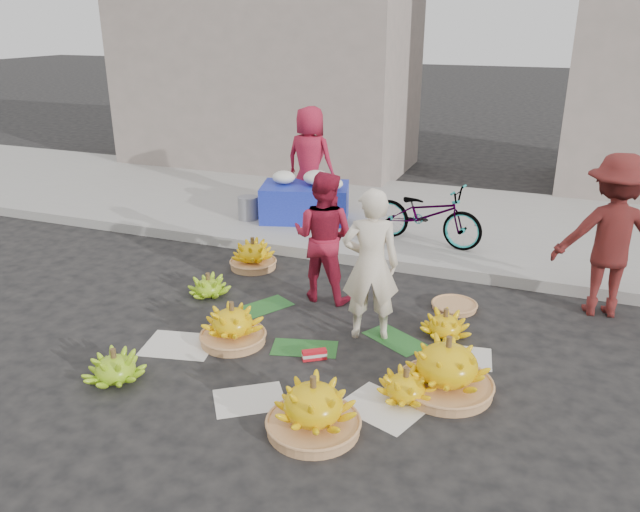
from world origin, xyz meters
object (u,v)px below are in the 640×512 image
(flower_table, at_px, (306,200))
(vendor_cream, at_px, (371,265))
(banana_bunch_0, at_px, (232,325))
(bicycle, at_px, (426,214))
(banana_bunch_4, at_px, (447,367))

(flower_table, bearing_deg, vendor_cream, -73.29)
(flower_table, bearing_deg, banana_bunch_0, -94.61)
(bicycle, bearing_deg, banana_bunch_0, 169.62)
(banana_bunch_4, distance_m, vendor_cream, 1.31)
(banana_bunch_4, xyz_separation_m, flower_table, (-2.92, 3.84, 0.20))
(banana_bunch_0, height_order, bicycle, bicycle)
(banana_bunch_0, relative_size, banana_bunch_4, 0.76)
(vendor_cream, xyz_separation_m, bicycle, (-0.01, 2.69, -0.24))
(bicycle, bearing_deg, vendor_cream, -169.90)
(banana_bunch_0, relative_size, flower_table, 0.49)
(banana_bunch_0, relative_size, vendor_cream, 0.46)
(banana_bunch_0, relative_size, bicycle, 0.45)
(vendor_cream, relative_size, bicycle, 0.98)
(bicycle, bearing_deg, banana_bunch_4, -154.71)
(flower_table, height_order, bicycle, bicycle)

